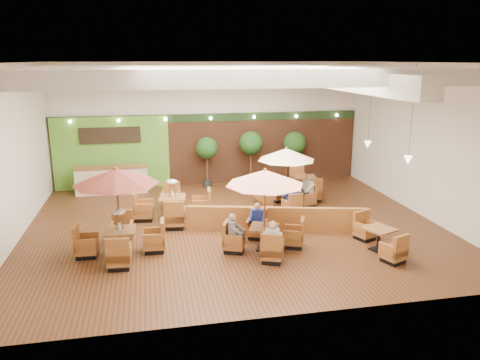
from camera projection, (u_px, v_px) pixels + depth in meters
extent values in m
plane|color=#381E0F|center=(234.00, 226.00, 16.23)|extent=(14.00, 14.00, 0.00)
cube|color=silver|center=(210.00, 124.00, 21.23)|extent=(14.00, 0.04, 5.50)
cube|color=silver|center=(286.00, 199.00, 9.84)|extent=(14.00, 0.04, 5.50)
cube|color=silver|center=(8.00, 156.00, 14.21)|extent=(0.04, 12.00, 5.50)
cube|color=silver|center=(424.00, 141.00, 16.87)|extent=(0.04, 12.00, 5.50)
cube|color=white|center=(234.00, 63.00, 14.85)|extent=(14.00, 12.00, 0.04)
cube|color=brown|center=(210.00, 149.00, 21.47)|extent=(13.90, 0.10, 3.20)
cube|color=#1E3819|center=(210.00, 118.00, 21.09)|extent=(13.90, 0.12, 0.35)
cube|color=#59A22F|center=(112.00, 153.00, 20.58)|extent=(5.00, 0.08, 3.20)
cube|color=black|center=(110.00, 135.00, 20.30)|extent=(2.60, 0.08, 0.70)
cube|color=white|center=(336.00, 79.00, 15.65)|extent=(0.60, 11.00, 0.60)
cube|color=white|center=(265.00, 79.00, 11.14)|extent=(13.60, 0.12, 0.45)
cube|color=white|center=(242.00, 75.00, 13.70)|extent=(13.60, 0.12, 0.45)
cube|color=white|center=(227.00, 73.00, 16.17)|extent=(13.60, 0.12, 0.45)
cube|color=white|center=(216.00, 71.00, 18.73)|extent=(13.60, 0.12, 0.45)
cylinder|color=black|center=(412.00, 113.00, 15.40)|extent=(0.01, 0.01, 3.20)
cone|color=white|center=(408.00, 160.00, 15.80)|extent=(0.28, 0.28, 0.28)
cylinder|color=black|center=(370.00, 104.00, 18.25)|extent=(0.01, 0.01, 3.20)
cone|color=white|center=(368.00, 145.00, 18.65)|extent=(0.28, 0.28, 0.28)
sphere|color=#FFEAC6|center=(70.00, 122.00, 19.74)|extent=(0.14, 0.14, 0.14)
sphere|color=#FFEAC6|center=(119.00, 120.00, 20.12)|extent=(0.14, 0.14, 0.14)
sphere|color=#FFEAC6|center=(165.00, 119.00, 20.50)|extent=(0.14, 0.14, 0.14)
sphere|color=#FFEAC6|center=(211.00, 118.00, 20.87)|extent=(0.14, 0.14, 0.14)
sphere|color=#FFEAC6|center=(254.00, 117.00, 21.25)|extent=(0.14, 0.14, 0.14)
sphere|color=#FFEAC6|center=(296.00, 116.00, 21.63)|extent=(0.14, 0.14, 0.14)
sphere|color=#FFEAC6|center=(337.00, 115.00, 22.01)|extent=(0.14, 0.14, 0.14)
cube|color=beige|center=(112.00, 180.00, 20.10)|extent=(3.00, 0.70, 1.10)
cube|color=brown|center=(111.00, 167.00, 19.95)|extent=(3.00, 0.75, 0.06)
cube|color=brown|center=(277.00, 219.00, 15.61)|extent=(5.95, 1.66, 0.84)
cube|color=brown|center=(120.00, 231.00, 13.70)|extent=(0.91, 0.91, 0.06)
cylinder|color=black|center=(121.00, 242.00, 13.79)|extent=(0.10, 0.10, 0.68)
cube|color=black|center=(121.00, 253.00, 13.88)|extent=(0.48, 0.48, 0.04)
cube|color=brown|center=(119.00, 258.00, 12.88)|extent=(0.66, 0.66, 0.33)
cube|color=brown|center=(118.00, 251.00, 12.56)|extent=(0.64, 0.13, 0.72)
cube|color=brown|center=(108.00, 251.00, 12.79)|extent=(0.11, 0.57, 0.29)
cube|color=brown|center=(130.00, 250.00, 12.88)|extent=(0.11, 0.57, 0.29)
cube|color=black|center=(120.00, 265.00, 12.94)|extent=(0.59, 0.59, 0.14)
cube|color=brown|center=(122.00, 233.00, 14.73)|extent=(0.66, 0.66, 0.33)
cube|color=brown|center=(122.00, 221.00, 14.90)|extent=(0.64, 0.13, 0.72)
cube|color=brown|center=(132.00, 226.00, 14.72)|extent=(0.11, 0.57, 0.29)
cube|color=brown|center=(112.00, 227.00, 14.64)|extent=(0.11, 0.57, 0.29)
cube|color=black|center=(123.00, 240.00, 14.79)|extent=(0.59, 0.59, 0.14)
cube|color=brown|center=(87.00, 247.00, 13.62)|extent=(0.66, 0.66, 0.33)
cube|color=brown|center=(95.00, 236.00, 13.61)|extent=(0.13, 0.64, 0.72)
cube|color=brown|center=(88.00, 236.00, 13.86)|extent=(0.57, 0.11, 0.29)
cube|color=brown|center=(84.00, 244.00, 13.29)|extent=(0.57, 0.11, 0.29)
cube|color=black|center=(87.00, 254.00, 13.68)|extent=(0.59, 0.59, 0.14)
cube|color=brown|center=(154.00, 242.00, 13.99)|extent=(0.66, 0.66, 0.33)
cube|color=brown|center=(145.00, 233.00, 13.85)|extent=(0.13, 0.64, 0.72)
cube|color=brown|center=(154.00, 239.00, 13.66)|extent=(0.57, 0.11, 0.29)
cube|color=brown|center=(154.00, 232.00, 14.22)|extent=(0.57, 0.11, 0.29)
cube|color=black|center=(155.00, 249.00, 14.05)|extent=(0.59, 0.59, 0.14)
cylinder|color=brown|center=(119.00, 213.00, 13.56)|extent=(0.06, 0.06, 2.56)
cone|color=#59221A|center=(116.00, 176.00, 13.29)|extent=(2.46, 2.46, 0.45)
sphere|color=brown|center=(116.00, 168.00, 13.23)|extent=(0.10, 0.10, 0.10)
cylinder|color=silver|center=(120.00, 226.00, 13.66)|extent=(0.10, 0.10, 0.22)
cube|color=brown|center=(264.00, 227.00, 14.05)|extent=(1.08, 1.08, 0.06)
cylinder|color=black|center=(264.00, 238.00, 14.14)|extent=(0.10, 0.10, 0.64)
cube|color=black|center=(264.00, 249.00, 14.22)|extent=(0.57, 0.57, 0.04)
cube|color=brown|center=(272.00, 252.00, 13.28)|extent=(0.79, 0.79, 0.31)
cube|color=brown|center=(278.00, 245.00, 13.00)|extent=(0.60, 0.32, 0.68)
cube|color=brown|center=(262.00, 245.00, 13.28)|extent=(0.27, 0.53, 0.27)
cube|color=brown|center=(282.00, 246.00, 13.18)|extent=(0.27, 0.53, 0.27)
cube|color=black|center=(272.00, 259.00, 13.33)|extent=(0.70, 0.70, 0.14)
cube|color=brown|center=(257.00, 230.00, 15.04)|extent=(0.79, 0.79, 0.31)
cube|color=brown|center=(253.00, 219.00, 15.17)|extent=(0.60, 0.32, 0.68)
cube|color=brown|center=(266.00, 224.00, 14.94)|extent=(0.27, 0.53, 0.27)
cube|color=brown|center=(248.00, 223.00, 15.04)|extent=(0.27, 0.53, 0.27)
cube|color=black|center=(257.00, 236.00, 15.09)|extent=(0.70, 0.70, 0.14)
cube|color=brown|center=(234.00, 242.00, 13.98)|extent=(0.79, 0.79, 0.31)
cube|color=brown|center=(241.00, 232.00, 14.04)|extent=(0.32, 0.60, 0.68)
cube|color=brown|center=(236.00, 233.00, 14.20)|extent=(0.53, 0.27, 0.27)
cube|color=brown|center=(232.00, 240.00, 13.66)|extent=(0.53, 0.27, 0.27)
cube|color=black|center=(234.00, 249.00, 14.04)|extent=(0.70, 0.70, 0.14)
cube|color=brown|center=(293.00, 238.00, 14.33)|extent=(0.79, 0.79, 0.31)
cube|color=brown|center=(287.00, 231.00, 14.12)|extent=(0.32, 0.60, 0.68)
cube|color=brown|center=(293.00, 235.00, 14.01)|extent=(0.53, 0.27, 0.27)
cube|color=brown|center=(294.00, 229.00, 14.55)|extent=(0.53, 0.27, 0.27)
cube|color=black|center=(293.00, 245.00, 14.39)|extent=(0.70, 0.70, 0.14)
cylinder|color=brown|center=(265.00, 211.00, 13.92)|extent=(0.06, 0.06, 2.44)
cone|color=#DE876B|center=(265.00, 177.00, 13.66)|extent=(2.34, 2.34, 0.45)
sphere|color=brown|center=(265.00, 170.00, 13.60)|extent=(0.10, 0.10, 0.10)
cube|color=brown|center=(285.00, 191.00, 18.03)|extent=(0.95, 0.95, 0.06)
cylinder|color=black|center=(285.00, 199.00, 18.11)|extent=(0.09, 0.09, 0.61)
cube|color=black|center=(285.00, 207.00, 18.19)|extent=(0.50, 0.50, 0.04)
cube|color=brown|center=(292.00, 208.00, 17.29)|extent=(0.69, 0.69, 0.29)
cube|color=brown|center=(293.00, 203.00, 16.99)|extent=(0.58, 0.23, 0.65)
cube|color=brown|center=(286.00, 204.00, 17.14)|extent=(0.19, 0.51, 0.26)
cube|color=brown|center=(298.00, 202.00, 17.35)|extent=(0.19, 0.51, 0.26)
cube|color=black|center=(292.00, 213.00, 17.34)|extent=(0.61, 0.61, 0.13)
cube|color=brown|center=(279.00, 195.00, 18.95)|extent=(0.69, 0.69, 0.29)
cube|color=brown|center=(279.00, 187.00, 19.12)|extent=(0.58, 0.23, 0.65)
cube|color=brown|center=(285.00, 190.00, 19.02)|extent=(0.19, 0.51, 0.26)
cube|color=brown|center=(273.00, 191.00, 18.80)|extent=(0.19, 0.51, 0.26)
cube|color=black|center=(279.00, 200.00, 19.01)|extent=(0.61, 0.61, 0.13)
cube|color=brown|center=(263.00, 202.00, 17.96)|extent=(0.69, 0.69, 0.29)
cube|color=brown|center=(270.00, 195.00, 17.88)|extent=(0.23, 0.58, 0.65)
cube|color=brown|center=(260.00, 196.00, 18.15)|extent=(0.51, 0.19, 0.26)
cube|color=brown|center=(267.00, 200.00, 17.68)|extent=(0.51, 0.19, 0.26)
cube|color=black|center=(263.00, 208.00, 18.01)|extent=(0.61, 0.61, 0.13)
cube|color=brown|center=(307.00, 200.00, 18.29)|extent=(0.69, 0.69, 0.29)
cube|color=brown|center=(301.00, 193.00, 18.23)|extent=(0.23, 0.58, 0.65)
cube|color=brown|center=(311.00, 197.00, 18.01)|extent=(0.51, 0.19, 0.26)
cube|color=brown|center=(303.00, 193.00, 18.48)|extent=(0.51, 0.19, 0.26)
cube|color=black|center=(306.00, 205.00, 18.34)|extent=(0.61, 0.61, 0.13)
cylinder|color=brown|center=(286.00, 179.00, 17.90)|extent=(0.06, 0.06, 2.30)
cone|color=beige|center=(286.00, 154.00, 17.66)|extent=(2.21, 2.21, 0.45)
sphere|color=brown|center=(286.00, 148.00, 17.60)|extent=(0.10, 0.10, 0.10)
cube|color=brown|center=(172.00, 197.00, 16.80)|extent=(1.03, 1.03, 0.07)
cylinder|color=black|center=(173.00, 208.00, 16.89)|extent=(0.11, 0.11, 0.72)
cube|color=black|center=(173.00, 218.00, 16.99)|extent=(0.54, 0.54, 0.04)
cube|color=brown|center=(175.00, 219.00, 15.93)|extent=(0.75, 0.75, 0.35)
cube|color=brown|center=(176.00, 212.00, 15.58)|extent=(0.69, 0.19, 0.77)
cube|color=brown|center=(165.00, 213.00, 15.85)|extent=(0.16, 0.61, 0.31)
cube|color=brown|center=(184.00, 213.00, 15.90)|extent=(0.16, 0.61, 0.31)
cube|color=black|center=(175.00, 226.00, 15.99)|extent=(0.67, 0.67, 0.15)
cube|color=brown|center=(171.00, 201.00, 17.90)|extent=(0.75, 0.75, 0.35)
cube|color=brown|center=(170.00, 191.00, 18.08)|extent=(0.69, 0.19, 0.77)
cube|color=brown|center=(179.00, 196.00, 17.87)|extent=(0.16, 0.61, 0.31)
cube|color=brown|center=(163.00, 196.00, 17.82)|extent=(0.16, 0.61, 0.31)
cube|color=black|center=(172.00, 208.00, 17.96)|extent=(0.67, 0.67, 0.15)
cube|color=brown|center=(144.00, 211.00, 16.72)|extent=(0.75, 0.75, 0.35)
cube|color=brown|center=(151.00, 202.00, 16.72)|extent=(0.19, 0.69, 0.77)
cube|color=brown|center=(144.00, 203.00, 16.97)|extent=(0.61, 0.16, 0.31)
cube|color=brown|center=(142.00, 208.00, 16.36)|extent=(0.61, 0.16, 0.31)
cube|color=black|center=(144.00, 218.00, 16.78)|extent=(0.67, 0.67, 0.15)
cube|color=brown|center=(201.00, 208.00, 17.11)|extent=(0.75, 0.75, 0.35)
cube|color=brown|center=(194.00, 200.00, 16.94)|extent=(0.19, 0.69, 0.77)
cube|color=brown|center=(201.00, 205.00, 16.75)|extent=(0.61, 0.16, 0.31)
cube|color=brown|center=(201.00, 200.00, 17.36)|extent=(0.61, 0.16, 0.31)
cube|color=black|center=(202.00, 214.00, 17.17)|extent=(0.67, 0.67, 0.15)
cylinder|color=silver|center=(172.00, 194.00, 16.76)|extent=(0.10, 0.10, 0.22)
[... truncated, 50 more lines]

